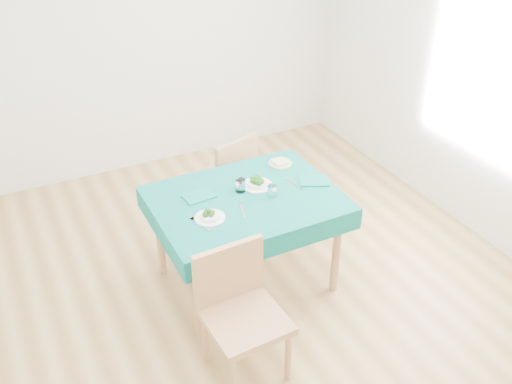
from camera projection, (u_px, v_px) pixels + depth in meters
name	position (u px, v px, depth m)	size (l,w,h in m)	color
room_shell	(256.00, 125.00, 3.60)	(4.02, 4.52, 2.73)	olive
table	(246.00, 241.00, 4.18)	(1.29, 0.98, 0.76)	#085C55
chair_near	(245.00, 302.00, 3.35)	(0.46, 0.51, 1.15)	#A4764D
chair_far	(222.00, 167.00, 4.80)	(0.42, 0.46, 1.06)	#A4764D
bowl_near	(210.00, 215.00, 3.74)	(0.20, 0.20, 0.06)	white
bowl_far	(257.00, 182.00, 4.09)	(0.23, 0.23, 0.07)	white
fork_near	(201.00, 224.00, 3.70)	(0.03, 0.20, 0.00)	silver
knife_near	(242.00, 209.00, 3.85)	(0.02, 0.23, 0.00)	silver
fork_far	(245.00, 186.00, 4.10)	(0.02, 0.18, 0.00)	silver
knife_far	(294.00, 183.00, 4.13)	(0.02, 0.21, 0.00)	silver
napkin_near	(199.00, 196.00, 3.98)	(0.21, 0.15, 0.01)	#0C665D
napkin_far	(314.00, 181.00, 4.16)	(0.21, 0.15, 0.01)	#0C665D
tumbler_center	(240.00, 185.00, 4.03)	(0.07, 0.07, 0.09)	white
tumbler_side	(272.00, 191.00, 3.97)	(0.07, 0.07, 0.09)	white
side_plate	(280.00, 163.00, 4.38)	(0.18, 0.18, 0.01)	#A0C15E
bread_slice	(280.00, 162.00, 4.38)	(0.11, 0.11, 0.02)	beige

